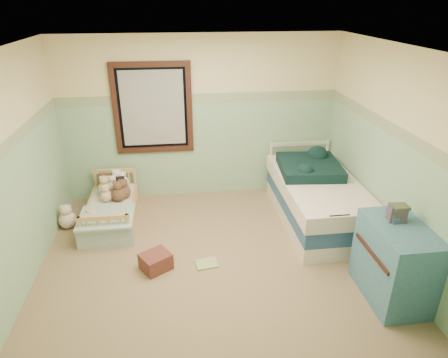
{
  "coord_description": "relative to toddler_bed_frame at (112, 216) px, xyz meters",
  "views": [
    {
      "loc": [
        -0.38,
        -4.02,
        2.96
      ],
      "look_at": [
        0.18,
        0.35,
        0.91
      ],
      "focal_mm": 31.5,
      "sensor_mm": 36.0,
      "label": 1
    }
  ],
  "objects": [
    {
      "name": "floor",
      "position": [
        1.36,
        -1.05,
        -0.09
      ],
      "size": [
        4.2,
        3.6,
        0.02
      ],
      "primitive_type": "cube",
      "color": "olive",
      "rests_on": "ground"
    },
    {
      "name": "ceiling",
      "position": [
        1.36,
        -1.05,
        2.43
      ],
      "size": [
        4.2,
        3.6,
        0.02
      ],
      "primitive_type": "cube",
      "color": "silver",
      "rests_on": "wall_back"
    },
    {
      "name": "wall_back",
      "position": [
        1.36,
        0.75,
        1.17
      ],
      "size": [
        4.2,
        0.04,
        2.5
      ],
      "primitive_type": "cube",
      "color": "beige",
      "rests_on": "floor"
    },
    {
      "name": "wall_front",
      "position": [
        1.36,
        -2.85,
        1.17
      ],
      "size": [
        4.2,
        0.04,
        2.5
      ],
      "primitive_type": "cube",
      "color": "beige",
      "rests_on": "floor"
    },
    {
      "name": "wall_left",
      "position": [
        -0.74,
        -1.05,
        1.17
      ],
      "size": [
        0.04,
        3.6,
        2.5
      ],
      "primitive_type": "cube",
      "color": "beige",
      "rests_on": "floor"
    },
    {
      "name": "wall_right",
      "position": [
        3.46,
        -1.05,
        1.17
      ],
      "size": [
        0.04,
        3.6,
        2.5
      ],
      "primitive_type": "cube",
      "color": "beige",
      "rests_on": "floor"
    },
    {
      "name": "wainscot_mint",
      "position": [
        1.36,
        0.74,
        0.67
      ],
      "size": [
        4.2,
        0.01,
        1.5
      ],
      "primitive_type": "cube",
      "color": "#84B18D",
      "rests_on": "floor"
    },
    {
      "name": "border_strip",
      "position": [
        1.36,
        0.74,
        1.49
      ],
      "size": [
        4.2,
        0.01,
        0.15
      ],
      "primitive_type": "cube",
      "color": "#4D7257",
      "rests_on": "wall_back"
    },
    {
      "name": "window_frame",
      "position": [
        0.66,
        0.71,
        1.37
      ],
      "size": [
        1.16,
        0.06,
        1.36
      ],
      "primitive_type": "cube",
      "color": "black",
      "rests_on": "wall_back"
    },
    {
      "name": "window_blinds",
      "position": [
        0.66,
        0.72,
        1.37
      ],
      "size": [
        0.92,
        0.01,
        1.12
      ],
      "primitive_type": "cube",
      "color": "#B8B9B7",
      "rests_on": "window_frame"
    },
    {
      "name": "toddler_bed_frame",
      "position": [
        0.0,
        0.0,
        0.0
      ],
      "size": [
        0.65,
        1.31,
        0.17
      ],
      "primitive_type": "cube",
      "color": "tan",
      "rests_on": "floor"
    },
    {
      "name": "toddler_mattress",
      "position": [
        0.0,
        0.0,
        0.14
      ],
      "size": [
        0.6,
        1.25,
        0.12
      ],
      "primitive_type": "cube",
      "color": "silver",
      "rests_on": "toddler_bed_frame"
    },
    {
      "name": "patchwork_quilt",
      "position": [
        0.0,
        -0.41,
        0.22
      ],
      "size": [
        0.71,
        0.65,
        0.03
      ],
      "primitive_type": "cube",
      "color": "#69B3DB",
      "rests_on": "toddler_mattress"
    },
    {
      "name": "plush_bed_brown",
      "position": [
        -0.15,
        0.5,
        0.29
      ],
      "size": [
        0.18,
        0.18,
        0.18
      ],
      "primitive_type": "sphere",
      "color": "brown",
      "rests_on": "toddler_mattress"
    },
    {
      "name": "plush_bed_white",
      "position": [
        0.05,
        0.5,
        0.31
      ],
      "size": [
        0.21,
        0.21,
        0.21
      ],
      "primitive_type": "sphere",
      "color": "white",
      "rests_on": "toddler_mattress"
    },
    {
      "name": "plush_bed_tan",
      "position": [
        -0.1,
        0.28,
        0.31
      ],
      "size": [
        0.21,
        0.21,
        0.21
      ],
      "primitive_type": "sphere",
      "color": "beige",
      "rests_on": "toddler_mattress"
    },
    {
      "name": "plush_bed_dark",
      "position": [
        0.13,
        0.28,
        0.3
      ],
      "size": [
        0.2,
        0.2,
        0.2
      ],
      "primitive_type": "sphere",
      "color": "black",
      "rests_on": "toddler_mattress"
    },
    {
      "name": "plush_floor_cream",
      "position": [
        -0.59,
        -0.1,
        0.04
      ],
      "size": [
        0.24,
        0.24,
        0.24
      ],
      "primitive_type": "sphere",
      "color": "beige",
      "rests_on": "floor"
    },
    {
      "name": "plush_floor_tan",
      "position": [
        -0.21,
        -0.26,
        0.04
      ],
      "size": [
        0.24,
        0.24,
        0.24
      ],
      "primitive_type": "sphere",
      "color": "beige",
      "rests_on": "floor"
    },
    {
      "name": "twin_bed_frame",
      "position": [
        2.91,
        -0.37,
        0.03
      ],
      "size": [
        0.98,
        1.96,
        0.22
      ],
      "primitive_type": "cube",
      "color": "white",
      "rests_on": "floor"
    },
    {
      "name": "twin_boxspring",
      "position": [
        2.91,
        -0.37,
        0.25
      ],
      "size": [
        0.98,
        1.96,
        0.22
      ],
      "primitive_type": "cube",
      "color": "navy",
      "rests_on": "twin_bed_frame"
    },
    {
      "name": "twin_mattress",
      "position": [
        2.91,
        -0.37,
        0.47
      ],
      "size": [
        1.02,
        2.0,
        0.22
      ],
      "primitive_type": "cube",
      "color": "silver",
      "rests_on": "twin_boxspring"
    },
    {
      "name": "teal_blanket",
      "position": [
        2.86,
        -0.07,
        0.65
      ],
      "size": [
        0.91,
        0.96,
        0.14
      ],
      "primitive_type": "cube",
      "rotation": [
        0.0,
        0.0,
        -0.09
      ],
      "color": "black",
      "rests_on": "twin_mattress"
    },
    {
      "name": "dresser",
      "position": [
        3.18,
        -1.97,
        0.35
      ],
      "size": [
        0.54,
        0.87,
        0.87
      ],
      "primitive_type": "cube",
      "color": "#30637C",
      "rests_on": "floor"
    },
    {
      "name": "book_stack",
      "position": [
        3.18,
        -1.83,
        0.87
      ],
      "size": [
        0.19,
        0.16,
        0.17
      ],
      "primitive_type": "cube",
      "rotation": [
        0.0,
        0.0,
        -0.17
      ],
      "color": "#523229",
      "rests_on": "dresser"
    },
    {
      "name": "red_pillow",
      "position": [
        0.66,
        -1.19,
        0.02
      ],
      "size": [
        0.43,
        0.41,
        0.2
      ],
      "primitive_type": "cube",
      "rotation": [
        0.0,
        0.0,
        0.56
      ],
      "color": "maroon",
      "rests_on": "floor"
    },
    {
      "name": "floor_book",
      "position": [
        1.26,
        -1.19,
        -0.07
      ],
      "size": [
        0.29,
        0.24,
        0.02
      ],
      "primitive_type": "cube",
      "rotation": [
        0.0,
        0.0,
        0.14
      ],
      "color": "yellow",
      "rests_on": "floor"
    },
    {
      "name": "extra_plush_0",
      "position": [
        0.12,
        0.25,
        0.28
      ],
      "size": [
        0.16,
        0.16,
        0.16
      ],
      "primitive_type": "sphere",
      "color": "beige",
      "rests_on": "toddler_mattress"
    },
    {
      "name": "extra_plush_1",
      "position": [
        0.13,
        0.52,
        0.29
      ],
      "size": [
        0.18,
        0.18,
        0.18
      ],
      "primitive_type": "sphere",
      "color": "white",
      "rests_on": "toddler_mattress"
    },
    {
      "name": "extra_plush_2",
      "position": [
        0.18,
        0.15,
        0.3
      ],
      "size": [
        0.2,
        0.2,
        0.2
      ],
      "primitive_type": "sphere",
      "color": "brown",
      "rests_on": "toddler_mattress"
    },
    {
      "name": "extra_plush_3",
      "position": [
        0.12,
        0.07,
        0.31
      ],
      "size": [
        0.21,
        0.21,
        0.21
      ],
      "primitive_type": "sphere",
      "color": "brown",
      "rests_on": "toddler_mattress"
    },
    {
      "name": "extra_plush_4",
      "position": [
        -0.06,
        0.07,
        0.29
      ],
      "size": [
        0.17,
        0.17,
        0.17
      ],
      "primitive_type": "sphere",
      "color": "beige",
      "rests_on": "toddler_mattress"
    },
    {
      "name": "extra_plush_5",
      "position": [
        -0.0,
        0.4,
        0.29
      ],
      "size": [
        0.17,
        0.17,
        0.17
      ],
      "primitive_type": "sphere",
      "color": "white",
      "rests_on": "toddler_mattress"
    }
  ]
}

